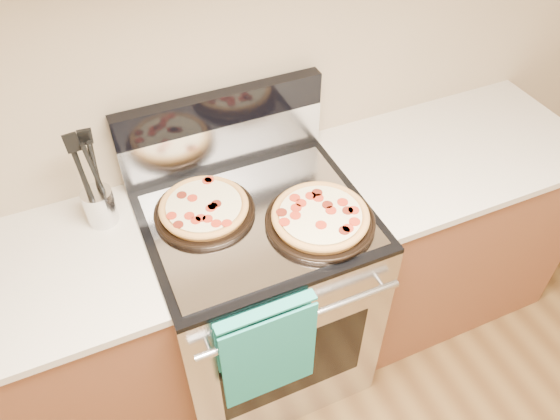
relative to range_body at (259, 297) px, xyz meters
name	(u,v)px	position (x,y,z in m)	size (l,w,h in m)	color
wall_back	(212,53)	(0.00, 0.35, 0.90)	(4.00, 4.00, 0.00)	tan
range_body	(259,297)	(0.00, 0.00, 0.00)	(0.76, 0.68, 0.90)	#B7B7BC
oven_window	(294,365)	(0.00, -0.34, 0.00)	(0.56, 0.01, 0.40)	black
cooktop	(256,216)	(0.00, 0.00, 0.46)	(0.76, 0.68, 0.02)	black
backsplash_lower	(223,143)	(0.00, 0.31, 0.56)	(0.76, 0.06, 0.18)	silver
backsplash_upper	(220,108)	(0.00, 0.31, 0.71)	(0.76, 0.06, 0.12)	black
oven_handle	(302,319)	(0.00, -0.38, 0.35)	(0.03, 0.03, 0.70)	silver
dish_towel	(267,350)	(-0.12, -0.38, 0.25)	(0.32, 0.05, 0.42)	teal
foil_sheet	(259,220)	(0.00, -0.03, 0.47)	(0.70, 0.55, 0.01)	gray
cabinet_left	(31,372)	(-0.88, 0.03, -0.01)	(1.00, 0.62, 0.88)	brown
cabinet_right	(436,229)	(0.88, 0.03, -0.01)	(1.00, 0.62, 0.88)	brown
countertop_right	(459,150)	(0.88, 0.03, 0.45)	(1.02, 0.64, 0.03)	beige
pepperoni_pizza_back	(204,209)	(-0.16, 0.07, 0.50)	(0.34, 0.34, 0.05)	#C17B3B
pepperoni_pizza_front	(320,218)	(0.18, -0.13, 0.50)	(0.36, 0.36, 0.05)	#C17B3B
utensil_crock	(100,206)	(-0.48, 0.19, 0.52)	(0.10, 0.10, 0.13)	silver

